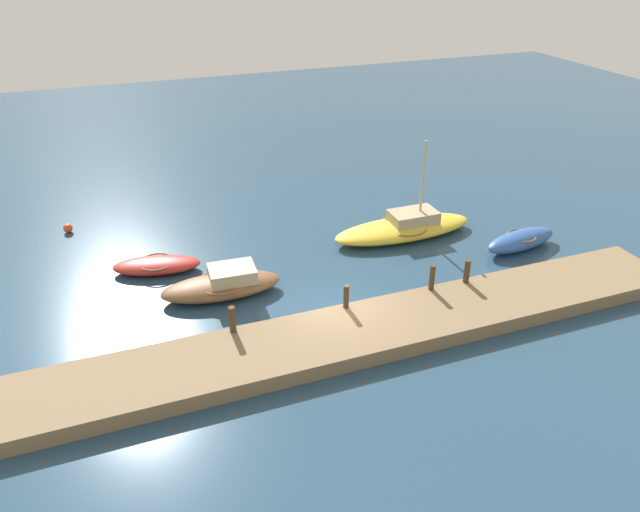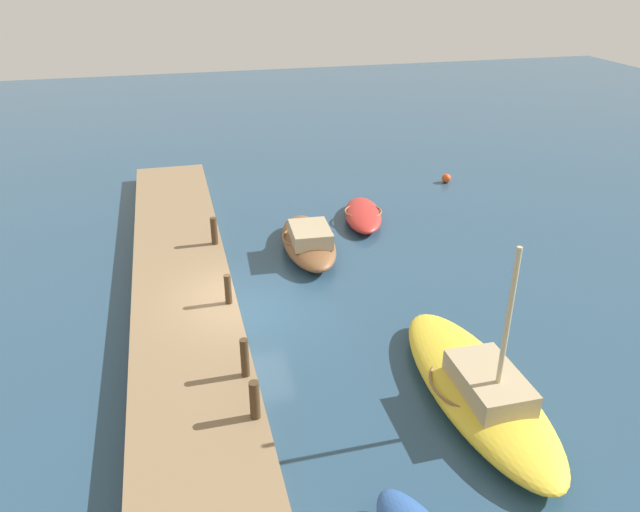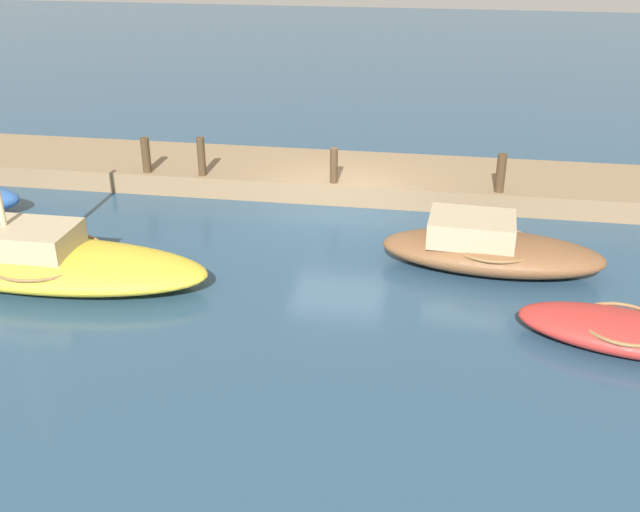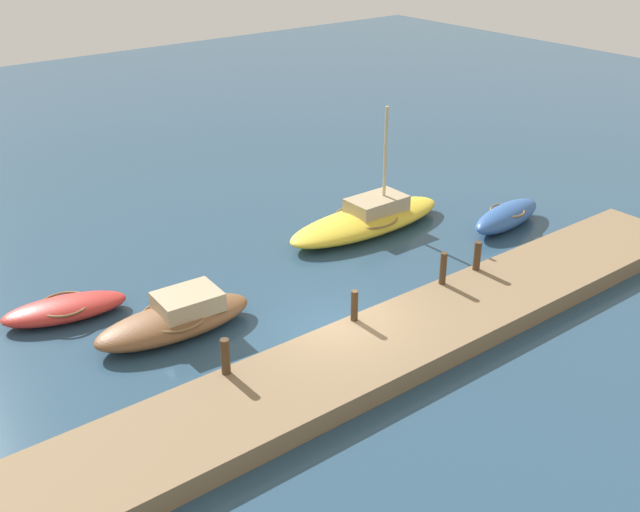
{
  "view_description": "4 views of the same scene",
  "coord_description": "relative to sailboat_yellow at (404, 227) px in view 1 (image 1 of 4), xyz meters",
  "views": [
    {
      "loc": [
        -7.15,
        -17.43,
        12.85
      ],
      "look_at": [
        0.32,
        2.39,
        1.19
      ],
      "focal_mm": 33.73,
      "sensor_mm": 36.0,
      "label": 1
    },
    {
      "loc": [
        16.02,
        -1.77,
        9.91
      ],
      "look_at": [
        -0.56,
        2.44,
        1.37
      ],
      "focal_mm": 34.43,
      "sensor_mm": 36.0,
      "label": 2
    },
    {
      "loc": [
        -2.4,
        17.54,
        7.11
      ],
      "look_at": [
        -0.15,
        3.98,
        0.59
      ],
      "focal_mm": 41.54,
      "sensor_mm": 36.0,
      "label": 3
    },
    {
      "loc": [
        -11.95,
        -14.57,
        11.68
      ],
      "look_at": [
        0.96,
        1.96,
        1.39
      ],
      "focal_mm": 42.81,
      "sensor_mm": 36.0,
      "label": 4
    }
  ],
  "objects": [
    {
      "name": "mooring_post_mid_west",
      "position": [
        -5.25,
        -5.4,
        0.58
      ],
      "size": [
        0.2,
        0.2,
        0.93
      ],
      "primitive_type": "cylinder",
      "color": "#47331E",
      "rests_on": "dock_platform"
    },
    {
      "name": "mooring_post_mid_east",
      "position": [
        -1.7,
        -5.4,
        0.63
      ],
      "size": [
        0.21,
        0.21,
        1.04
      ],
      "primitive_type": "cylinder",
      "color": "#47331E",
      "rests_on": "dock_platform"
    },
    {
      "name": "dock_platform",
      "position": [
        -5.49,
        -6.69,
        -0.17
      ],
      "size": [
        26.47,
        3.07,
        0.57
      ],
      "primitive_type": "cube",
      "color": "#846B4C",
      "rests_on": "ground_plane"
    },
    {
      "name": "motorboat_brown",
      "position": [
        -9.1,
        -2.08,
        0.02
      ],
      "size": [
        4.81,
        2.12,
        1.17
      ],
      "rotation": [
        0.0,
        0.0,
        -0.06
      ],
      "color": "brown",
      "rests_on": "ground_plane"
    },
    {
      "name": "ground_plane",
      "position": [
        -5.49,
        -4.86,
        -0.45
      ],
      "size": [
        84.0,
        84.0,
        0.0
      ],
      "primitive_type": "plane",
      "color": "navy"
    },
    {
      "name": "mooring_post_west",
      "position": [
        -9.48,
        -5.4,
        0.61
      ],
      "size": [
        0.23,
        0.23,
        0.99
      ],
      "primitive_type": "cylinder",
      "color": "#47331E",
      "rests_on": "dock_platform"
    },
    {
      "name": "marker_buoy",
      "position": [
        -14.82,
        5.99,
        -0.24
      ],
      "size": [
        0.43,
        0.43,
        0.43
      ],
      "primitive_type": "sphere",
      "color": "#E54C19",
      "rests_on": "ground_plane"
    },
    {
      "name": "sailboat_yellow",
      "position": [
        0.0,
        0.0,
        0.0
      ],
      "size": [
        6.87,
        2.36,
        4.57
      ],
      "rotation": [
        0.0,
        0.0,
        -0.0
      ],
      "color": "gold",
      "rests_on": "ground_plane"
    },
    {
      "name": "mooring_post_east",
      "position": [
        -0.15,
        -5.4,
        0.59
      ],
      "size": [
        0.23,
        0.23,
        0.95
      ],
      "primitive_type": "cylinder",
      "color": "#47331E",
      "rests_on": "dock_platform"
    },
    {
      "name": "rowboat_red",
      "position": [
        -11.33,
        0.72,
        -0.15
      ],
      "size": [
        3.86,
        2.24,
        0.59
      ],
      "rotation": [
        0.0,
        0.0,
        -0.23
      ],
      "color": "#B72D28",
      "rests_on": "ground_plane"
    },
    {
      "name": "rowboat_blue",
      "position": [
        4.32,
        -2.98,
        -0.03
      ],
      "size": [
        3.99,
        1.79,
        0.84
      ],
      "rotation": [
        0.0,
        0.0,
        0.15
      ],
      "color": "#2D569E",
      "rests_on": "ground_plane"
    }
  ]
}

